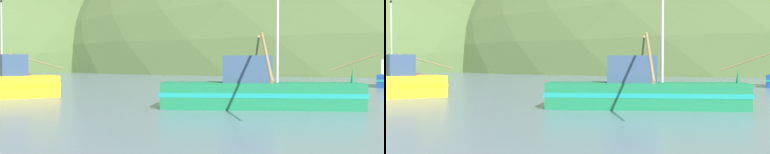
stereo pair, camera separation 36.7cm
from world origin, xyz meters
The scene contains 2 objects.
hill_far_left centered at (74.11, 141.49, 0.00)m, with size 215.10×172.08×96.55m, color #516B38.
fishing_boat_green centered at (4.84, 20.77, 0.84)m, with size 9.82×12.99×6.55m.
Camera 1 is at (0.16, -0.23, 2.22)m, focal length 41.08 mm.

